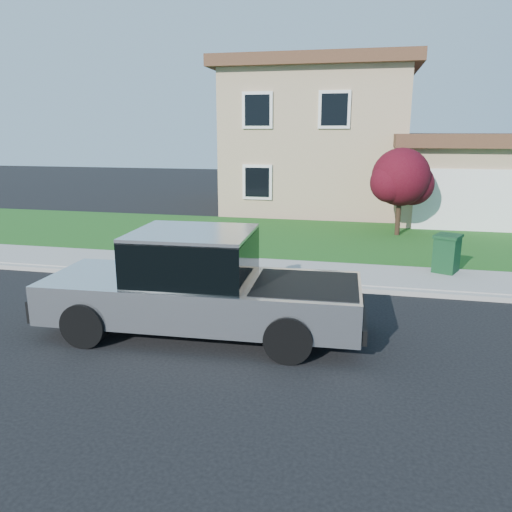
{
  "coord_description": "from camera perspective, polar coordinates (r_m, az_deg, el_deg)",
  "views": [
    {
      "loc": [
        2.41,
        -8.79,
        3.77
      ],
      "look_at": [
        0.22,
        1.17,
        1.2
      ],
      "focal_mm": 35.0,
      "sensor_mm": 36.0,
      "label": 1
    }
  ],
  "objects": [
    {
      "name": "woman",
      "position": [
        11.36,
        -1.75,
        -1.24
      ],
      "size": [
        0.6,
        0.46,
        1.6
      ],
      "rotation": [
        0.0,
        0.0,
        3.37
      ],
      "color": "#E19A7B",
      "rests_on": "ground"
    },
    {
      "name": "trash_bin",
      "position": [
        14.0,
        20.96,
        0.32
      ],
      "size": [
        0.84,
        0.89,
        0.99
      ],
      "rotation": [
        0.0,
        0.0,
        -0.42
      ],
      "color": "#0E3519",
      "rests_on": "sidewalk"
    },
    {
      "name": "house",
      "position": [
        25.21,
        10.15,
        12.56
      ],
      "size": [
        14.0,
        11.3,
        6.85
      ],
      "color": "tan",
      "rests_on": "ground"
    },
    {
      "name": "curb",
      "position": [
        12.35,
        5.27,
        -3.41
      ],
      "size": [
        40.0,
        0.2,
        0.12
      ],
      "primitive_type": "cube",
      "color": "gray",
      "rests_on": "ground"
    },
    {
      "name": "lawn",
      "position": [
        17.75,
        7.56,
        1.92
      ],
      "size": [
        40.0,
        7.0,
        0.1
      ],
      "primitive_type": "cube",
      "color": "#134416",
      "rests_on": "ground"
    },
    {
      "name": "ornamental_tree",
      "position": [
        18.54,
        16.31,
        8.36
      ],
      "size": [
        2.26,
        2.04,
        3.1
      ],
      "color": "black",
      "rests_on": "lawn"
    },
    {
      "name": "sidewalk",
      "position": [
        13.39,
        5.87,
        -1.95
      ],
      "size": [
        40.0,
        2.0,
        0.15
      ],
      "primitive_type": "cube",
      "color": "gray",
      "rests_on": "ground"
    },
    {
      "name": "pickup_truck",
      "position": [
        9.44,
        -6.38,
        -3.49
      ],
      "size": [
        6.13,
        2.38,
        1.99
      ],
      "rotation": [
        0.0,
        0.0,
        0.04
      ],
      "color": "black",
      "rests_on": "ground"
    },
    {
      "name": "ground",
      "position": [
        9.87,
        -2.75,
        -8.34
      ],
      "size": [
        80.0,
        80.0,
        0.0
      ],
      "primitive_type": "plane",
      "color": "black",
      "rests_on": "ground"
    }
  ]
}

